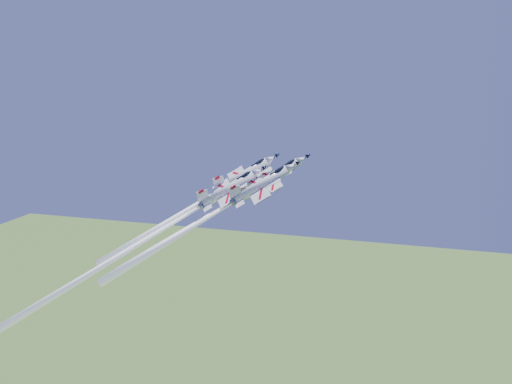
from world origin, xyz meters
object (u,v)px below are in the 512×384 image
(jet_right, at_px, (205,219))
(jet_slot, at_px, (133,247))
(jet_lead, at_px, (218,210))
(jet_left, at_px, (193,206))

(jet_right, relative_size, jet_slot, 0.72)
(jet_lead, bearing_deg, jet_right, -39.23)
(jet_right, xyz_separation_m, jet_slot, (-15.82, -2.24, -6.93))
(jet_lead, xyz_separation_m, jet_right, (-0.81, -5.82, -0.56))
(jet_left, distance_m, jet_right, 8.85)
(jet_slot, bearing_deg, jet_right, 66.76)
(jet_lead, bearing_deg, jet_slot, -95.44)
(jet_left, height_order, jet_slot, jet_left)
(jet_left, xyz_separation_m, jet_slot, (-10.35, -9.15, -7.71))
(jet_right, bearing_deg, jet_slot, -113.24)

